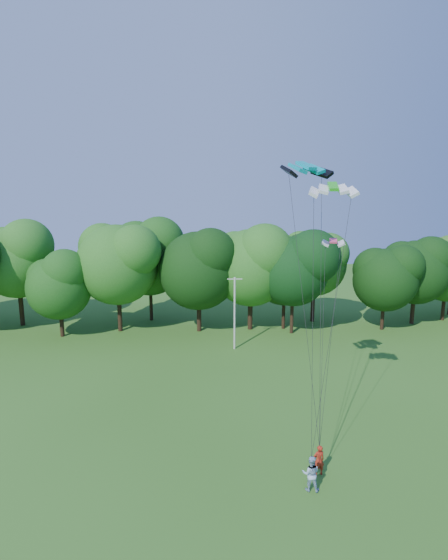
{
  "coord_description": "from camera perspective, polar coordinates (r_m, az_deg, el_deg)",
  "views": [
    {
      "loc": [
        -2.97,
        -12.79,
        14.9
      ],
      "look_at": [
        -1.14,
        13.0,
        9.86
      ],
      "focal_mm": 28.0,
      "sensor_mm": 36.0,
      "label": 1
    }
  ],
  "objects": [
    {
      "name": "utility_pole",
      "position": [
        42.44,
        1.39,
        -4.23
      ],
      "size": [
        1.44,
        0.18,
        7.19
      ],
      "rotation": [
        0.0,
        0.0,
        -0.04
      ],
      "color": "beige",
      "rests_on": "ground"
    },
    {
      "name": "kite_flyer_left",
      "position": [
        25.95,
        12.29,
        -22.0
      ],
      "size": [
        0.69,
        0.51,
        1.72
      ],
      "primitive_type": "imported",
      "rotation": [
        0.0,
        0.0,
        3.3
      ],
      "color": "#AE2516",
      "rests_on": "ground"
    },
    {
      "name": "kite_flyer_right",
      "position": [
        24.76,
        11.26,
        -23.53
      ],
      "size": [
        1.06,
        0.91,
        1.88
      ],
      "primitive_type": "imported",
      "rotation": [
        0.0,
        0.0,
        2.91
      ],
      "color": "#99B4D5",
      "rests_on": "ground"
    },
    {
      "name": "kite_teal",
      "position": [
        27.05,
        10.66,
        14.47
      ],
      "size": [
        3.33,
        2.46,
        0.62
      ],
      "rotation": [
        0.0,
        0.0,
        0.41
      ],
      "color": "#0599A7",
      "rests_on": "ground"
    },
    {
      "name": "kite_green",
      "position": [
        24.86,
        14.06,
        11.77
      ],
      "size": [
        2.68,
        1.54,
        0.54
      ],
      "rotation": [
        0.0,
        0.0,
        -0.17
      ],
      "color": "green",
      "rests_on": "ground"
    },
    {
      "name": "kite_pink",
      "position": [
        31.31,
        14.08,
        5.01
      ],
      "size": [
        1.7,
        1.14,
        0.32
      ],
      "rotation": [
        0.0,
        0.0,
        -0.27
      ],
      "color": "#E13E6D",
      "rests_on": "ground"
    },
    {
      "name": "tree_back_center",
      "position": [
        47.13,
        9.05,
        1.87
      ],
      "size": [
        8.26,
        8.26,
        12.01
      ],
      "color": "black",
      "rests_on": "ground"
    }
  ]
}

